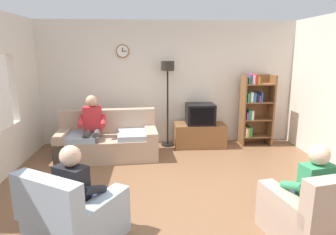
{
  "coord_description": "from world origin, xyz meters",
  "views": [
    {
      "loc": [
        -0.41,
        -3.78,
        2.06
      ],
      "look_at": [
        -0.12,
        0.78,
        1.0
      ],
      "focal_mm": 30.82,
      "sensor_mm": 36.0,
      "label": 1
    }
  ],
  "objects_px": {
    "floor_lamp": "(168,80)",
    "person_in_left_armchair": "(79,189)",
    "tv_stand": "(200,135)",
    "armchair_near_bookshelf": "(312,217)",
    "couch": "(108,142)",
    "person_on_couch": "(92,124)",
    "bookshelf": "(254,107)",
    "person_in_right_armchair": "(309,187)",
    "armchair_near_window": "(75,219)",
    "tv": "(200,114)"
  },
  "relations": [
    {
      "from": "bookshelf",
      "to": "person_in_right_armchair",
      "type": "distance_m",
      "value": 3.36
    },
    {
      "from": "couch",
      "to": "bookshelf",
      "type": "height_order",
      "value": "bookshelf"
    },
    {
      "from": "couch",
      "to": "person_in_right_armchair",
      "type": "height_order",
      "value": "person_in_right_armchair"
    },
    {
      "from": "person_in_left_armchair",
      "to": "person_in_right_armchair",
      "type": "distance_m",
      "value": 2.51
    },
    {
      "from": "person_in_left_armchair",
      "to": "tv",
      "type": "bearing_deg",
      "value": 59.03
    },
    {
      "from": "tv",
      "to": "bookshelf",
      "type": "relative_size",
      "value": 0.38
    },
    {
      "from": "bookshelf",
      "to": "couch",
      "type": "bearing_deg",
      "value": -168.82
    },
    {
      "from": "tv",
      "to": "armchair_near_bookshelf",
      "type": "distance_m",
      "value": 3.39
    },
    {
      "from": "armchair_near_window",
      "to": "person_in_right_armchair",
      "type": "xyz_separation_m",
      "value": [
        2.56,
        -0.03,
        0.32
      ]
    },
    {
      "from": "person_in_right_armchair",
      "to": "tv",
      "type": "bearing_deg",
      "value": 101.48
    },
    {
      "from": "armchair_near_window",
      "to": "person_in_right_armchair",
      "type": "relative_size",
      "value": 1.04
    },
    {
      "from": "bookshelf",
      "to": "person_in_left_armchair",
      "type": "relative_size",
      "value": 1.41
    },
    {
      "from": "couch",
      "to": "tv_stand",
      "type": "height_order",
      "value": "couch"
    },
    {
      "from": "armchair_near_bookshelf",
      "to": "person_in_right_armchair",
      "type": "relative_size",
      "value": 0.91
    },
    {
      "from": "person_on_couch",
      "to": "person_in_left_armchair",
      "type": "bearing_deg",
      "value": -82.61
    },
    {
      "from": "floor_lamp",
      "to": "person_on_couch",
      "type": "distance_m",
      "value": 1.82
    },
    {
      "from": "couch",
      "to": "floor_lamp",
      "type": "relative_size",
      "value": 1.06
    },
    {
      "from": "couch",
      "to": "person_in_left_armchair",
      "type": "distance_m",
      "value": 2.59
    },
    {
      "from": "person_on_couch",
      "to": "armchair_near_window",
      "type": "bearing_deg",
      "value": -83.85
    },
    {
      "from": "tv",
      "to": "armchair_near_bookshelf",
      "type": "bearing_deg",
      "value": -78.52
    },
    {
      "from": "tv_stand",
      "to": "bookshelf",
      "type": "distance_m",
      "value": 1.35
    },
    {
      "from": "person_in_left_armchair",
      "to": "person_in_right_armchair",
      "type": "xyz_separation_m",
      "value": [
        2.51,
        -0.11,
        0.0
      ]
    },
    {
      "from": "tv_stand",
      "to": "armchair_near_bookshelf",
      "type": "distance_m",
      "value": 3.39
    },
    {
      "from": "tv_stand",
      "to": "person_on_couch",
      "type": "distance_m",
      "value": 2.32
    },
    {
      "from": "person_in_right_armchair",
      "to": "armchair_near_window",
      "type": "bearing_deg",
      "value": 179.26
    },
    {
      "from": "couch",
      "to": "tv_stand",
      "type": "relative_size",
      "value": 1.78
    },
    {
      "from": "couch",
      "to": "person_on_couch",
      "type": "distance_m",
      "value": 0.48
    },
    {
      "from": "floor_lamp",
      "to": "tv",
      "type": "bearing_deg",
      "value": -10.02
    },
    {
      "from": "tv",
      "to": "armchair_near_bookshelf",
      "type": "height_order",
      "value": "tv"
    },
    {
      "from": "tv",
      "to": "armchair_near_bookshelf",
      "type": "xyz_separation_m",
      "value": [
        0.67,
        -3.3,
        -0.44
      ]
    },
    {
      "from": "floor_lamp",
      "to": "person_in_left_armchair",
      "type": "xyz_separation_m",
      "value": [
        -1.16,
        -3.22,
        -0.85
      ]
    },
    {
      "from": "bookshelf",
      "to": "person_in_right_armchair",
      "type": "xyz_separation_m",
      "value": [
        -0.57,
        -3.3,
        -0.23
      ]
    },
    {
      "from": "bookshelf",
      "to": "floor_lamp",
      "type": "relative_size",
      "value": 0.85
    },
    {
      "from": "person_in_right_armchair",
      "to": "person_in_left_armchair",
      "type": "bearing_deg",
      "value": 177.49
    },
    {
      "from": "bookshelf",
      "to": "floor_lamp",
      "type": "distance_m",
      "value": 2.01
    },
    {
      "from": "armchair_near_window",
      "to": "tv",
      "type": "bearing_deg",
      "value": 59.04
    },
    {
      "from": "tv",
      "to": "person_in_left_armchair",
      "type": "xyz_separation_m",
      "value": [
        -1.86,
        -3.1,
        -0.12
      ]
    },
    {
      "from": "couch",
      "to": "armchair_near_window",
      "type": "xyz_separation_m",
      "value": [
        0.01,
        -2.65,
        -0.02
      ]
    },
    {
      "from": "person_on_couch",
      "to": "person_in_right_armchair",
      "type": "distance_m",
      "value": 3.83
    },
    {
      "from": "tv",
      "to": "person_in_right_armchair",
      "type": "height_order",
      "value": "person_in_right_armchair"
    },
    {
      "from": "couch",
      "to": "person_in_right_armchair",
      "type": "distance_m",
      "value": 3.72
    },
    {
      "from": "bookshelf",
      "to": "floor_lamp",
      "type": "bearing_deg",
      "value": 179.14
    },
    {
      "from": "bookshelf",
      "to": "person_in_right_armchair",
      "type": "bearing_deg",
      "value": -99.73
    },
    {
      "from": "tv",
      "to": "bookshelf",
      "type": "xyz_separation_m",
      "value": [
        1.22,
        0.09,
        0.11
      ]
    },
    {
      "from": "bookshelf",
      "to": "armchair_near_bookshelf",
      "type": "bearing_deg",
      "value": -99.19
    },
    {
      "from": "person_in_left_armchair",
      "to": "armchair_near_bookshelf",
      "type": "bearing_deg",
      "value": -4.47
    },
    {
      "from": "person_in_right_armchair",
      "to": "couch",
      "type": "bearing_deg",
      "value": 133.73
    },
    {
      "from": "tv",
      "to": "person_in_right_armchair",
      "type": "relative_size",
      "value": 0.54
    },
    {
      "from": "armchair_near_window",
      "to": "person_on_couch",
      "type": "height_order",
      "value": "person_on_couch"
    },
    {
      "from": "bookshelf",
      "to": "armchair_near_window",
      "type": "height_order",
      "value": "bookshelf"
    }
  ]
}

